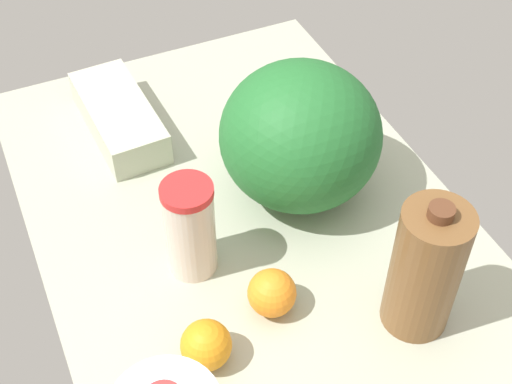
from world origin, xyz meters
TOP-DOWN VIEW (x-y plane):
  - countertop at (0.00, 0.00)cm, footprint 120.00×76.00cm
  - tumbler_cup at (-2.68, 13.13)cm, footprint 8.67×8.67cm
  - chocolate_milk_jug at (-27.52, -15.78)cm, footprint 10.86×10.86cm
  - egg_carton at (36.92, 14.25)cm, footprint 29.30×13.25cm
  - watermelon at (6.50, -11.66)cm, footprint 29.33×29.33cm
  - orange_loose at (-21.15, 17.88)cm, footprint 7.99×7.99cm
  - orange_far_back at (-16.48, 4.63)cm, footprint 8.04×8.04cm

SIDE VIEW (x-z plane):
  - countertop at x=0.00cm, z-range 0.00..3.00cm
  - egg_carton at x=36.92cm, z-range 3.00..10.16cm
  - orange_loose at x=-21.15cm, z-range 3.00..10.99cm
  - orange_far_back at x=-16.48cm, z-range 3.00..11.04cm
  - tumbler_cup at x=-2.68cm, z-range 3.04..21.96cm
  - chocolate_milk_jug at x=-27.52cm, z-range 2.22..28.18cm
  - watermelon at x=6.50cm, z-range 3.00..29.82cm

